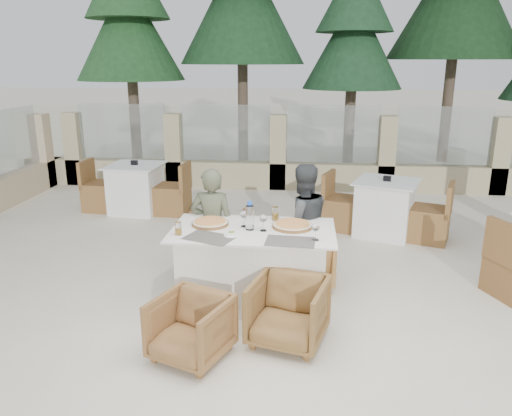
# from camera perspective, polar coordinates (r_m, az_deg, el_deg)

# --- Properties ---
(ground) EXTENTS (80.00, 80.00, 0.00)m
(ground) POSITION_cam_1_polar(r_m,az_deg,el_deg) (5.10, -0.60, -11.02)
(ground) COLOR silver
(ground) RESTS_ON ground
(sand_patch) EXTENTS (30.00, 16.00, 0.01)m
(sand_patch) POSITION_cam_1_polar(r_m,az_deg,el_deg) (18.65, 4.11, 9.22)
(sand_patch) COLOR beige
(sand_patch) RESTS_ON ground
(perimeter_wall_far) EXTENTS (10.00, 0.34, 1.60)m
(perimeter_wall_far) POSITION_cam_1_polar(r_m,az_deg,el_deg) (9.44, 2.56, 7.00)
(perimeter_wall_far) COLOR tan
(perimeter_wall_far) RESTS_ON ground
(pine_far_left) EXTENTS (2.42, 2.42, 5.50)m
(pine_far_left) POSITION_cam_1_polar(r_m,az_deg,el_deg) (12.18, -14.23, 17.88)
(pine_far_left) COLOR #224F25
(pine_far_left) RESTS_ON ground
(pine_mid_left) EXTENTS (2.86, 2.86, 6.50)m
(pine_mid_left) POSITION_cam_1_polar(r_m,az_deg,el_deg) (12.12, -1.58, 20.73)
(pine_mid_left) COLOR #1B4121
(pine_mid_left) RESTS_ON ground
(pine_centre) EXTENTS (2.20, 2.20, 5.00)m
(pine_centre) POSITION_cam_1_polar(r_m,az_deg,el_deg) (11.74, 11.02, 16.92)
(pine_centre) COLOR #1D4525
(pine_centre) RESTS_ON ground
(pine_mid_right) EXTENTS (2.99, 2.99, 6.80)m
(pine_mid_right) POSITION_cam_1_polar(r_m,az_deg,el_deg) (12.77, 22.00, 20.08)
(pine_mid_right) COLOR #17371A
(pine_mid_right) RESTS_ON ground
(dining_table) EXTENTS (1.60, 0.90, 0.77)m
(dining_table) POSITION_cam_1_polar(r_m,az_deg,el_deg) (5.02, -0.34, -6.62)
(dining_table) COLOR white
(dining_table) RESTS_ON ground
(placemat_near_left) EXTENTS (0.53, 0.44, 0.00)m
(placemat_near_left) POSITION_cam_1_polar(r_m,az_deg,el_deg) (4.67, -5.32, -3.39)
(placemat_near_left) COLOR #5A564D
(placemat_near_left) RESTS_ON dining_table
(placemat_near_right) EXTENTS (0.47, 0.33, 0.00)m
(placemat_near_right) POSITION_cam_1_polar(r_m,az_deg,el_deg) (4.57, 3.94, -3.83)
(placemat_near_right) COLOR #5E5850
(placemat_near_right) RESTS_ON dining_table
(pizza_left) EXTENTS (0.42, 0.42, 0.05)m
(pizza_left) POSITION_cam_1_polar(r_m,az_deg,el_deg) (5.03, -5.26, -1.67)
(pizza_left) COLOR #CD501B
(pizza_left) RESTS_ON dining_table
(pizza_right) EXTENTS (0.53, 0.53, 0.05)m
(pizza_right) POSITION_cam_1_polar(r_m,az_deg,el_deg) (4.94, 4.18, -1.94)
(pizza_right) COLOR #C64F1B
(pizza_right) RESTS_ON dining_table
(water_bottle) EXTENTS (0.09, 0.09, 0.29)m
(water_bottle) POSITION_cam_1_polar(r_m,az_deg,el_deg) (4.83, -0.72, -0.87)
(water_bottle) COLOR #AECEE5
(water_bottle) RESTS_ON dining_table
(wine_glass_centre) EXTENTS (0.10, 0.10, 0.18)m
(wine_glass_centre) POSITION_cam_1_polar(r_m,az_deg,el_deg) (4.94, -1.38, -1.12)
(wine_glass_centre) COLOR white
(wine_glass_centre) RESTS_ON dining_table
(wine_glass_near) EXTENTS (0.09, 0.09, 0.18)m
(wine_glass_near) POSITION_cam_1_polar(r_m,az_deg,el_deg) (4.81, 0.84, -1.58)
(wine_glass_near) COLOR silver
(wine_glass_near) RESTS_ON dining_table
(wine_glass_corner) EXTENTS (0.10, 0.10, 0.18)m
(wine_glass_corner) POSITION_cam_1_polar(r_m,az_deg,el_deg) (4.60, 6.83, -2.60)
(wine_glass_corner) COLOR white
(wine_glass_corner) RESTS_ON dining_table
(beer_glass_left) EXTENTS (0.08, 0.08, 0.13)m
(beer_glass_left) POSITION_cam_1_polar(r_m,az_deg,el_deg) (4.77, -8.89, -2.32)
(beer_glass_left) COLOR orange
(beer_glass_left) RESTS_ON dining_table
(beer_glass_right) EXTENTS (0.09, 0.09, 0.14)m
(beer_glass_right) POSITION_cam_1_polar(r_m,az_deg,el_deg) (5.15, 2.21, -0.63)
(beer_glass_right) COLOR #BF841A
(beer_glass_right) RESTS_ON dining_table
(olive_dish) EXTENTS (0.11, 0.11, 0.04)m
(olive_dish) POSITION_cam_1_polar(r_m,az_deg,el_deg) (4.71, -2.80, -2.93)
(olive_dish) COLOR white
(olive_dish) RESTS_ON dining_table
(armchair_far_left) EXTENTS (0.89, 0.90, 0.66)m
(armchair_far_left) POSITION_cam_1_polar(r_m,az_deg,el_deg) (5.80, -3.85, -4.00)
(armchair_far_left) COLOR brown
(armchair_far_left) RESTS_ON ground
(armchair_far_right) EXTENTS (0.70, 0.71, 0.60)m
(armchair_far_right) POSITION_cam_1_polar(r_m,az_deg,el_deg) (5.48, 5.36, -5.62)
(armchair_far_right) COLOR olive
(armchair_far_right) RESTS_ON ground
(armchair_near_left) EXTENTS (0.74, 0.75, 0.53)m
(armchair_near_left) POSITION_cam_1_polar(r_m,az_deg,el_deg) (4.21, -7.47, -13.44)
(armchair_near_left) COLOR brown
(armchair_near_left) RESTS_ON ground
(armchair_near_right) EXTENTS (0.76, 0.77, 0.57)m
(armchair_near_right) POSITION_cam_1_polar(r_m,az_deg,el_deg) (4.38, 3.70, -11.70)
(armchair_near_right) COLOR brown
(armchair_near_right) RESTS_ON ground
(diner_left) EXTENTS (0.47, 0.31, 1.29)m
(diner_left) POSITION_cam_1_polar(r_m,az_deg,el_deg) (5.37, -5.01, -2.17)
(diner_left) COLOR #50553E
(diner_left) RESTS_ON ground
(diner_right) EXTENTS (0.78, 0.70, 1.33)m
(diner_right) POSITION_cam_1_polar(r_m,az_deg,el_deg) (5.40, 5.26, -1.84)
(diner_right) COLOR #3B3F41
(diner_right) RESTS_ON ground
(bg_table_a) EXTENTS (1.69, 0.92, 0.77)m
(bg_table_a) POSITION_cam_1_polar(r_m,az_deg,el_deg) (8.24, -13.55, 2.20)
(bg_table_a) COLOR white
(bg_table_a) RESTS_ON ground
(bg_table_b) EXTENTS (1.82, 1.33, 0.77)m
(bg_table_b) POSITION_cam_1_polar(r_m,az_deg,el_deg) (7.17, 14.52, 0.01)
(bg_table_b) COLOR white
(bg_table_b) RESTS_ON ground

